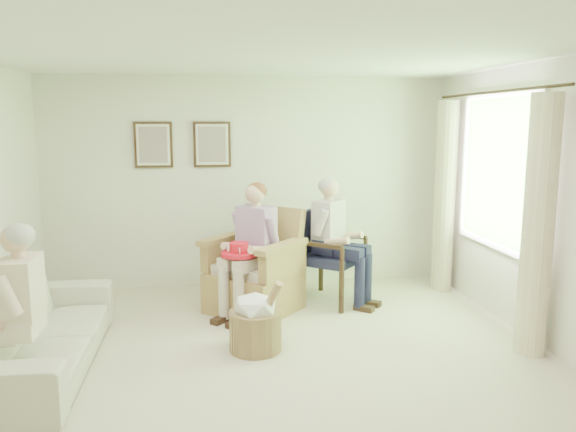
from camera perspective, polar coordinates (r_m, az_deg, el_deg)
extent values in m
plane|color=beige|center=(4.73, -1.11, -16.19)|extent=(5.50, 5.50, 0.00)
cube|color=silver|center=(7.04, -3.96, 3.39)|extent=(5.00, 0.04, 2.60)
cube|color=silver|center=(1.74, 10.64, -16.39)|extent=(5.00, 0.04, 2.60)
cube|color=silver|center=(5.26, 26.99, 0.25)|extent=(0.04, 5.50, 2.60)
cube|color=white|center=(4.30, -1.23, 16.84)|extent=(5.00, 5.50, 0.02)
cube|color=#2D6B23|center=(6.22, 20.60, 4.30)|extent=(0.02, 1.40, 1.50)
cube|color=white|center=(6.20, 20.95, 11.49)|extent=(0.04, 1.52, 0.06)
cube|color=white|center=(6.33, 20.10, -2.74)|extent=(0.04, 1.52, 0.06)
cylinder|color=#382114|center=(6.16, 20.21, 11.74)|extent=(0.03, 2.50, 0.03)
cylinder|color=beige|center=(5.36, 24.04, -0.99)|extent=(0.34, 0.34, 2.30)
cylinder|color=beige|center=(7.08, 15.61, 1.87)|extent=(0.34, 0.34, 2.30)
cube|color=#382114|center=(6.98, -13.51, 7.05)|extent=(0.45, 0.03, 0.55)
cube|color=silver|center=(6.96, -13.53, 7.05)|extent=(0.39, 0.01, 0.49)
cube|color=tan|center=(6.95, -13.53, 7.04)|extent=(0.33, 0.01, 0.43)
cube|color=#382114|center=(6.95, -7.72, 7.22)|extent=(0.45, 0.03, 0.55)
cube|color=silver|center=(6.93, -7.71, 7.21)|extent=(0.39, 0.01, 0.49)
cube|color=tan|center=(6.92, -7.71, 7.21)|extent=(0.33, 0.01, 0.43)
cube|color=#A6904E|center=(6.22, -3.45, -7.62)|extent=(0.84, 0.81, 0.44)
cube|color=beige|center=(6.11, -3.45, -5.28)|extent=(0.65, 0.63, 0.10)
cube|color=#A6904E|center=(6.41, -3.76, -1.81)|extent=(0.77, 0.24, 0.65)
cube|color=#A6904E|center=(6.10, -7.12, -4.27)|extent=(0.10, 0.75, 0.31)
cube|color=#A6904E|center=(6.16, 0.11, -4.05)|extent=(0.10, 0.75, 0.31)
cylinder|color=black|center=(6.20, 2.10, -7.57)|extent=(0.06, 0.06, 0.46)
cylinder|color=black|center=(6.34, 7.69, -7.27)|extent=(0.06, 0.06, 0.46)
cylinder|color=black|center=(6.75, 1.20, -6.13)|extent=(0.06, 0.06, 0.46)
cylinder|color=black|center=(6.88, 6.36, -5.89)|extent=(0.06, 0.06, 0.46)
cube|color=#181836|center=(6.46, 4.37, -4.30)|extent=(0.60, 0.58, 0.10)
cube|color=#181836|center=(6.67, 3.88, -1.39)|extent=(0.56, 0.07, 0.52)
imported|color=beige|center=(5.21, -24.04, -10.69)|extent=(2.23, 0.87, 0.65)
cube|color=beige|center=(6.07, -3.46, -3.80)|extent=(0.40, 0.26, 0.16)
cube|color=#B086BE|center=(6.03, -3.51, -1.17)|extent=(0.39, 0.24, 0.46)
sphere|color=#DDAD8E|center=(5.96, -3.54, 2.30)|extent=(0.21, 0.21, 0.21)
ellipsoid|color=brown|center=(5.99, -3.56, 2.57)|extent=(0.22, 0.22, 0.18)
cube|color=beige|center=(5.86, -4.25, -4.80)|extent=(0.14, 0.44, 0.13)
cube|color=beige|center=(5.88, -2.30, -4.74)|extent=(0.14, 0.44, 0.13)
cylinder|color=beige|center=(5.75, -4.07, -8.15)|extent=(0.12, 0.12, 0.55)
cylinder|color=beige|center=(5.77, -2.07, -8.08)|extent=(0.12, 0.12, 0.55)
cube|color=#191937|center=(6.42, 4.39, -2.90)|extent=(0.40, 0.26, 0.16)
cube|color=silver|center=(6.39, 4.39, -0.41)|extent=(0.39, 0.24, 0.46)
sphere|color=#DDAD8E|center=(6.32, 4.45, 2.88)|extent=(0.21, 0.21, 0.21)
ellipsoid|color=#B7B2AD|center=(6.35, 4.40, 3.13)|extent=(0.22, 0.22, 0.18)
cube|color=#191937|center=(6.20, 3.93, -3.82)|extent=(0.14, 0.44, 0.13)
cube|color=#191937|center=(6.25, 5.73, -3.75)|extent=(0.14, 0.44, 0.13)
cylinder|color=#191937|center=(6.09, 4.30, -7.05)|extent=(0.12, 0.12, 0.57)
cylinder|color=#191937|center=(6.14, 6.13, -6.95)|extent=(0.12, 0.12, 0.57)
cube|color=beige|center=(4.75, -25.63, -9.78)|extent=(0.42, 0.26, 0.16)
cube|color=beige|center=(4.69, -25.80, -6.46)|extent=(0.41, 0.24, 0.46)
sphere|color=#DDAD8E|center=(4.60, -26.18, -2.05)|extent=(0.21, 0.21, 0.21)
ellipsoid|color=#B7B2AD|center=(4.62, -26.10, -1.68)|extent=(0.22, 0.22, 0.18)
cube|color=beige|center=(4.54, -25.18, -11.31)|extent=(0.14, 0.44, 0.13)
cylinder|color=beige|center=(4.46, -25.70, -15.21)|extent=(0.12, 0.12, 0.46)
cylinder|color=red|center=(5.84, -4.99, -3.86)|extent=(0.38, 0.38, 0.04)
cylinder|color=red|center=(5.83, -5.00, -3.28)|extent=(0.20, 0.20, 0.12)
cube|color=white|center=(5.83, -3.98, -3.26)|extent=(0.05, 0.01, 0.05)
cube|color=white|center=(5.93, -5.05, -3.06)|extent=(0.01, 0.04, 0.05)
cube|color=white|center=(5.82, -6.01, -3.31)|extent=(0.05, 0.01, 0.05)
cube|color=white|center=(5.73, -4.93, -3.51)|extent=(0.01, 0.04, 0.05)
cylinder|color=tan|center=(5.20, -3.33, -11.56)|extent=(0.59, 0.59, 0.37)
ellipsoid|color=white|center=(5.11, -3.35, -9.08)|extent=(0.42, 0.42, 0.25)
cylinder|color=#A57F56|center=(5.07, -2.10, -9.23)|extent=(0.19, 0.34, 0.55)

